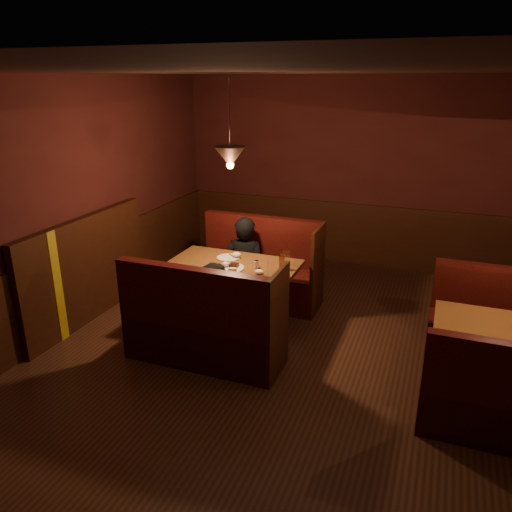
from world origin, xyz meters
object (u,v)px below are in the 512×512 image
at_px(main_bench_near, 203,332).
at_px(second_table, 502,344).
at_px(main_bench_far, 260,275).
at_px(diner_a, 245,248).
at_px(main_table, 233,279).
at_px(diner_b, 215,296).
at_px(second_bench_near, 509,410).
at_px(second_bench_far, 496,329).

relative_size(main_bench_near, second_table, 1.34).
relative_size(main_bench_far, diner_a, 1.07).
distance_m(main_bench_near, second_table, 2.90).
relative_size(main_table, diner_b, 1.09).
relative_size(main_bench_far, second_bench_near, 1.21).
xyz_separation_m(main_bench_far, diner_a, (-0.15, -0.17, 0.41)).
height_order(main_bench_near, diner_b, diner_b).
distance_m(main_bench_far, diner_b, 1.55).
height_order(main_bench_near, second_bench_near, main_bench_near).
xyz_separation_m(main_bench_far, second_table, (2.85, -1.18, 0.16)).
height_order(main_table, second_bench_far, main_table).
bearing_deg(main_bench_far, diner_a, -132.27).
distance_m(second_bench_far, diner_b, 3.04).
bearing_deg(second_bench_near, second_table, 92.20).
xyz_separation_m(main_bench_far, second_bench_near, (2.87, -1.92, -0.05)).
relative_size(diner_a, diner_b, 1.11).
relative_size(main_table, diner_a, 0.97).
relative_size(main_table, second_bench_near, 1.10).
height_order(main_table, second_table, main_table).
relative_size(second_table, diner_b, 0.89).
height_order(second_bench_near, diner_a, diner_a).
bearing_deg(main_bench_far, second_bench_near, -33.71).
bearing_deg(diner_a, main_bench_near, 88.43).
relative_size(main_table, main_bench_far, 0.91).
distance_m(main_table, diner_a, 0.72).
bearing_deg(second_table, main_bench_far, 157.50).
bearing_deg(main_bench_far, main_bench_near, -90.00).
bearing_deg(second_bench_near, diner_b, 171.75).
bearing_deg(diner_a, second_table, 154.16).
distance_m(main_bench_far, second_bench_near, 3.46).
relative_size(second_bench_near, diner_b, 0.99).
height_order(second_bench_near, diner_b, diner_b).
bearing_deg(diner_b, main_table, 114.68).
height_order(main_bench_far, diner_a, diner_a).
xyz_separation_m(main_bench_far, second_bench_far, (2.87, -0.44, -0.05)).
distance_m(main_table, second_bench_far, 2.94).
height_order(main_bench_far, second_bench_near, main_bench_far).
height_order(second_table, second_bench_far, second_bench_far).
xyz_separation_m(main_table, main_bench_near, (0.02, -0.86, -0.26)).
height_order(main_table, main_bench_near, main_bench_near).
xyz_separation_m(second_bench_far, second_bench_near, (0.00, -1.48, 0.00)).
bearing_deg(diner_b, second_bench_far, 38.96).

